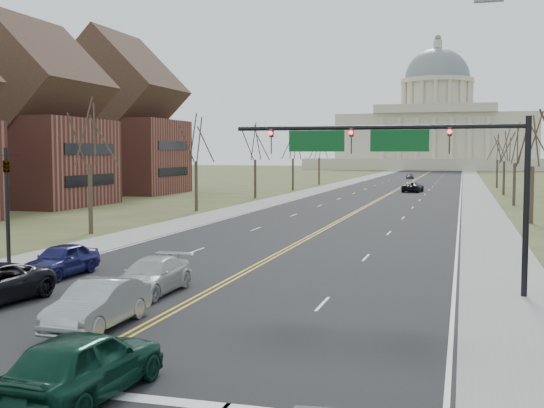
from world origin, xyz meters
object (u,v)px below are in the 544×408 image
Objects in this scene: car_far_nb at (413,187)px; car_sb_inner_second at (152,276)px; signal_left at (7,194)px; car_sb_outer_second at (61,260)px; car_far_sb at (410,176)px; car_nb_inner_lead at (83,364)px; car_sb_inner_lead at (98,304)px; signal_mast at (398,152)px.

car_sb_inner_second is at bearing 93.85° from car_far_nb.
signal_left is 4.76m from car_sb_outer_second.
car_far_sb is at bearing 85.53° from signal_left.
car_nb_inner_lead is 0.99× the size of car_sb_inner_second.
car_far_nb is 1.36× the size of car_far_sb.
car_nb_inner_lead is 16.80m from car_sb_outer_second.
car_far_nb is at bearing -91.57° from car_far_sb.
car_sb_inner_second is 6.26m from car_sb_outer_second.
car_sb_outer_second is (-9.54, 13.83, -0.07)m from car_nb_inner_lead.
signal_left is 1.23× the size of car_nb_inner_lead.
signal_left is at bearing 138.45° from car_sb_inner_lead.
car_far_nb is at bearing 79.03° from signal_left.
signal_left is (-18.95, 0.00, -2.05)m from signal_mast.
signal_mast is 3.05× the size of car_far_sb.
car_nb_inner_lead is at bearing -48.51° from signal_left.
car_sb_inner_lead is at bearing 94.60° from car_far_nb.
signal_mast reaches higher than car_sb_outer_second.
signal_mast is 11.35m from car_sb_inner_second.
signal_left is at bearing 160.34° from car_sb_inner_second.
car_far_sb is (9.99, 127.81, -3.03)m from signal_left.
car_sb_inner_lead is at bearing -41.48° from signal_left.
car_sb_inner_lead is (10.11, -8.94, -2.94)m from signal_left.
signal_mast is 16.17m from car_sb_outer_second.
signal_left is 1.11× the size of car_far_nb.
car_nb_inner_lead is 1.09× the size of car_sb_outer_second.
signal_mast is 2.47× the size of car_sb_inner_second.
signal_left reaches higher than car_far_sb.
signal_left reaches higher than car_sb_inner_second.
signal_mast is at bearing 45.24° from car_sb_inner_lead.
car_far_sb is (-0.12, 136.74, -0.09)m from car_sb_inner_lead.
car_far_nb is at bearing -86.65° from car_nb_inner_lead.
signal_left is 1.51× the size of car_far_sb.
signal_mast reaches higher than car_nb_inner_lead.
car_sb_outer_second is (-6.51, 7.91, -0.01)m from car_sb_inner_lead.
car_sb_outer_second is 0.82× the size of car_far_nb.
car_nb_inner_lead is 1.23× the size of car_far_sb.
car_sb_outer_second is (3.60, -1.02, -2.94)m from signal_left.
signal_left is 1.35× the size of car_sb_outer_second.
signal_left reaches higher than car_far_nb.
signal_mast is at bearing 20.21° from car_sb_inner_second.
car_sb_inner_second is 77.98m from car_far_nb.
car_nb_inner_lead is at bearing -95.05° from car_far_sb.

